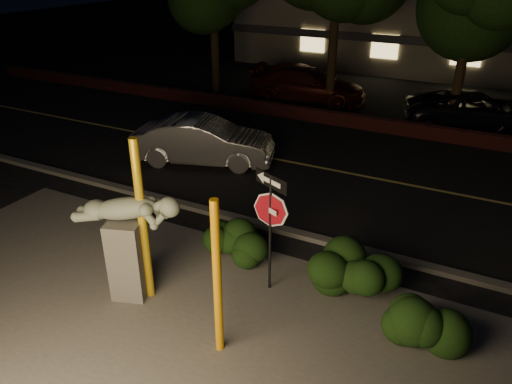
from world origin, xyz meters
TOP-DOWN VIEW (x-y plane):
  - ground at (0.00, 10.00)m, footprint 90.00×90.00m
  - patio at (0.00, -1.00)m, footprint 14.00×6.00m
  - road at (0.00, 7.00)m, footprint 80.00×8.00m
  - lane_marking at (0.00, 7.00)m, footprint 80.00×0.12m
  - curb at (0.00, 2.90)m, footprint 80.00×0.25m
  - brick_wall at (0.00, 11.30)m, footprint 40.00×0.35m
  - parking_lot at (0.00, 17.00)m, footprint 40.00×12.00m
  - building at (0.00, 24.99)m, footprint 22.00×10.20m
  - yellow_pole_left at (-1.25, -0.50)m, footprint 0.16×0.16m
  - yellow_pole_right at (0.73, -1.14)m, footprint 0.14×0.14m
  - signpost at (0.74, 0.77)m, footprint 0.79×0.36m
  - sculpture at (-1.54, -0.62)m, footprint 2.04×1.14m
  - hedge_center at (-0.34, 1.43)m, footprint 1.79×1.06m
  - hedge_right at (2.26, 1.35)m, footprint 1.84×1.20m
  - hedge_far_right at (3.68, 0.60)m, footprint 1.52×1.07m
  - silver_sedan at (-3.99, 5.74)m, footprint 4.64×2.80m
  - parked_car_red at (-4.78, 15.07)m, footprint 4.22×1.86m
  - parked_car_darkred at (-3.77, 13.83)m, footprint 5.33×2.65m
  - parked_car_dark at (3.23, 13.17)m, footprint 5.50×3.68m

SIDE VIEW (x-z plane):
  - ground at x=0.00m, z-range 0.00..0.00m
  - road at x=0.00m, z-range 0.00..0.01m
  - parking_lot at x=0.00m, z-range 0.00..0.01m
  - patio at x=0.00m, z-range 0.00..0.02m
  - lane_marking at x=0.00m, z-range 0.02..0.02m
  - curb at x=0.00m, z-range 0.00..0.12m
  - brick_wall at x=0.00m, z-range 0.00..0.50m
  - hedge_center at x=-0.34m, z-range 0.00..0.88m
  - hedge_far_right at x=3.68m, z-range 0.00..0.98m
  - hedge_right at x=2.26m, z-range 0.00..1.12m
  - parked_car_dark at x=3.23m, z-range 0.00..1.40m
  - parked_car_red at x=-4.78m, z-range 0.00..1.41m
  - silver_sedan at x=-3.99m, z-range 0.00..1.44m
  - parked_car_darkred at x=-3.77m, z-range 0.00..1.49m
  - sculpture at x=-1.54m, z-range 0.26..2.46m
  - yellow_pole_right at x=0.73m, z-range 0.00..2.86m
  - yellow_pole_left at x=-1.25m, z-range 0.00..3.28m
  - signpost at x=0.74m, z-range 0.53..3.03m
  - building at x=0.00m, z-range 0.00..4.00m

